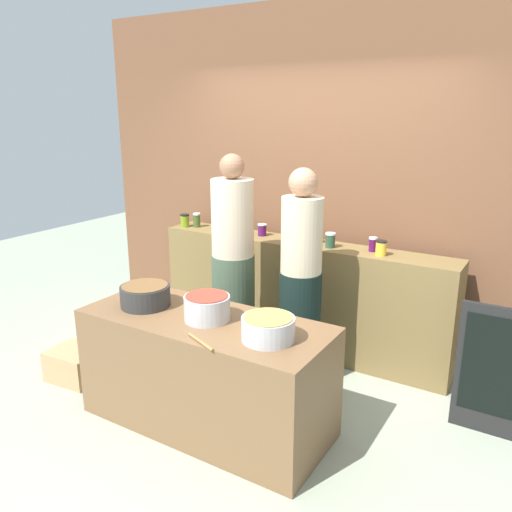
% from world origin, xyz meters
% --- Properties ---
extents(ground, '(12.00, 12.00, 0.00)m').
position_xyz_m(ground, '(0.00, 0.00, 0.00)').
color(ground, gray).
extents(storefront_wall, '(4.80, 0.12, 3.00)m').
position_xyz_m(storefront_wall, '(0.00, 1.45, 1.50)').
color(storefront_wall, brown).
rests_on(storefront_wall, ground).
extents(display_shelf, '(2.70, 0.36, 0.99)m').
position_xyz_m(display_shelf, '(0.00, 1.10, 0.50)').
color(display_shelf, brown).
rests_on(display_shelf, ground).
extents(prep_table, '(1.70, 0.70, 0.78)m').
position_xyz_m(prep_table, '(0.00, -0.30, 0.39)').
color(prep_table, brown).
rests_on(prep_table, ground).
extents(preserve_jar_0, '(0.09, 0.09, 0.13)m').
position_xyz_m(preserve_jar_0, '(-1.24, 1.04, 1.06)').
color(preserve_jar_0, olive).
rests_on(preserve_jar_0, display_shelf).
extents(preserve_jar_1, '(0.07, 0.07, 0.14)m').
position_xyz_m(preserve_jar_1, '(-1.13, 1.09, 1.06)').
color(preserve_jar_1, '#3B5122').
rests_on(preserve_jar_1, display_shelf).
extents(preserve_jar_2, '(0.08, 0.08, 0.13)m').
position_xyz_m(preserve_jar_2, '(-0.74, 1.13, 1.06)').
color(preserve_jar_2, orange).
rests_on(preserve_jar_2, display_shelf).
extents(preserve_jar_3, '(0.08, 0.08, 0.11)m').
position_xyz_m(preserve_jar_3, '(-0.41, 1.12, 1.05)').
color(preserve_jar_3, '#48144F').
rests_on(preserve_jar_3, display_shelf).
extents(preserve_jar_4, '(0.08, 0.08, 0.13)m').
position_xyz_m(preserve_jar_4, '(-0.14, 1.08, 1.06)').
color(preserve_jar_4, '#481F5A').
rests_on(preserve_jar_4, display_shelf).
extents(preserve_jar_5, '(0.07, 0.07, 0.14)m').
position_xyz_m(preserve_jar_5, '(0.02, 1.07, 1.06)').
color(preserve_jar_5, '#B5260C').
rests_on(preserve_jar_5, display_shelf).
extents(preserve_jar_6, '(0.07, 0.07, 0.10)m').
position_xyz_m(preserve_jar_6, '(0.14, 1.15, 1.05)').
color(preserve_jar_6, gold).
rests_on(preserve_jar_6, display_shelf).
extents(preserve_jar_7, '(0.08, 0.08, 0.12)m').
position_xyz_m(preserve_jar_7, '(0.29, 1.06, 1.06)').
color(preserve_jar_7, '#284A34').
rests_on(preserve_jar_7, display_shelf).
extents(preserve_jar_8, '(0.07, 0.07, 0.12)m').
position_xyz_m(preserve_jar_8, '(0.63, 1.13, 1.05)').
color(preserve_jar_8, '#4A104A').
rests_on(preserve_jar_8, display_shelf).
extents(preserve_jar_9, '(0.09, 0.09, 0.12)m').
position_xyz_m(preserve_jar_9, '(0.73, 1.04, 1.05)').
color(preserve_jar_9, yellow).
rests_on(preserve_jar_9, display_shelf).
extents(cooking_pot_left, '(0.34, 0.34, 0.15)m').
position_xyz_m(cooking_pot_left, '(-0.49, -0.33, 0.86)').
color(cooking_pot_left, '#2D2D2D').
rests_on(cooking_pot_left, prep_table).
extents(cooking_pot_center, '(0.30, 0.30, 0.17)m').
position_xyz_m(cooking_pot_center, '(0.03, -0.30, 0.86)').
color(cooking_pot_center, '#B7B7BC').
rests_on(cooking_pot_center, prep_table).
extents(cooking_pot_right, '(0.32, 0.32, 0.15)m').
position_xyz_m(cooking_pot_right, '(0.52, -0.36, 0.85)').
color(cooking_pot_right, '#B7B7BC').
rests_on(cooking_pot_right, prep_table).
extents(wooden_spoon, '(0.26, 0.12, 0.02)m').
position_xyz_m(wooden_spoon, '(0.20, -0.61, 0.79)').
color(wooden_spoon, '#9E703D').
rests_on(wooden_spoon, prep_table).
extents(cook_with_tongs, '(0.35, 0.35, 1.78)m').
position_xyz_m(cook_with_tongs, '(-0.29, 0.48, 0.81)').
color(cook_with_tongs, '#415642').
rests_on(cook_with_tongs, ground).
extents(cook_in_cap, '(0.32, 0.32, 1.71)m').
position_xyz_m(cook_in_cap, '(0.29, 0.52, 0.78)').
color(cook_in_cap, black).
rests_on(cook_in_cap, ground).
extents(bread_crate, '(0.42, 0.36, 0.25)m').
position_xyz_m(bread_crate, '(-1.27, -0.36, 0.12)').
color(bread_crate, tan).
rests_on(bread_crate, ground).
extents(chalkboard_sign, '(0.55, 0.05, 0.91)m').
position_xyz_m(chalkboard_sign, '(1.71, 0.59, 0.46)').
color(chalkboard_sign, black).
rests_on(chalkboard_sign, ground).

